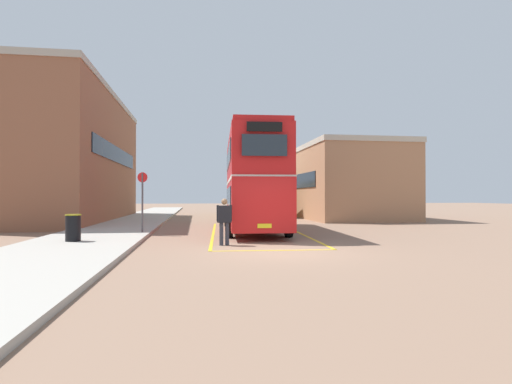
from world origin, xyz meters
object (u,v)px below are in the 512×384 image
at_px(double_decker_bus, 253,180).
at_px(bus_stop_sign, 142,196).
at_px(single_deck_bus, 253,197).
at_px(pedestrian_boarding, 224,218).
at_px(litter_bin, 73,228).

bearing_deg(double_decker_bus, bus_stop_sign, -161.85).
relative_size(single_deck_bus, pedestrian_boarding, 6.22).
bearing_deg(bus_stop_sign, litter_bin, -120.43).
distance_m(double_decker_bus, pedestrian_boarding, 6.27).
height_order(double_decker_bus, pedestrian_boarding, double_decker_bus).
bearing_deg(pedestrian_boarding, single_deck_bus, 79.52).
distance_m(double_decker_bus, litter_bin, 8.84).
xyz_separation_m(double_decker_bus, litter_bin, (-7.06, -4.97, -1.90)).
height_order(double_decker_bus, single_deck_bus, double_decker_bus).
bearing_deg(bus_stop_sign, single_deck_bus, 66.98).
relative_size(double_decker_bus, bus_stop_sign, 4.10).
relative_size(litter_bin, bus_stop_sign, 0.36).
relative_size(single_deck_bus, bus_stop_sign, 3.88).
relative_size(pedestrian_boarding, litter_bin, 1.73).
xyz_separation_m(pedestrian_boarding, bus_stop_sign, (-3.32, 4.11, 0.78)).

